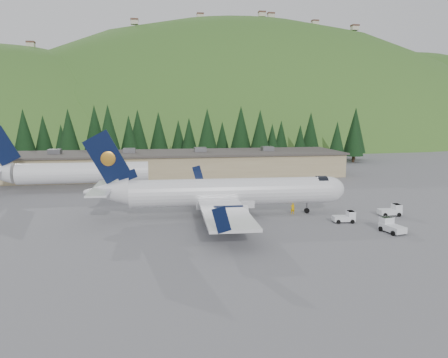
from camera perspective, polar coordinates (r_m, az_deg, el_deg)
ground at (r=58.26m, az=0.96°, el=-4.78°), size 600.00×600.00×0.00m
airliner at (r=57.48m, az=-0.03°, el=-1.84°), size 34.52×32.33×11.48m
second_airliner at (r=79.80m, az=-19.92°, el=0.80°), size 27.50×11.00×10.05m
baggage_tug_a at (r=56.65m, az=15.60°, el=-4.83°), size 2.76×1.80×1.41m
baggage_tug_b at (r=62.15m, az=21.04°, el=-3.86°), size 2.93×1.84×1.53m
baggage_tug_c at (r=53.64m, az=20.96°, el=-5.76°), size 2.30×3.24×1.60m
terminal_building at (r=94.52m, az=-6.15°, el=2.00°), size 71.00×17.00×6.10m
ramp_worker at (r=59.54m, az=8.96°, el=-3.80°), size 0.59×0.40×1.59m
tree_line at (r=115.88m, az=-7.33°, el=5.75°), size 113.59×18.72×14.18m
hills at (r=287.31m, az=4.09°, el=-10.91°), size 614.00×330.00×300.00m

